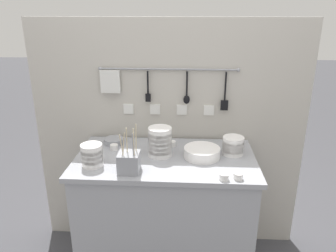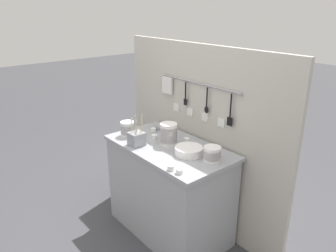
% 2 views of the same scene
% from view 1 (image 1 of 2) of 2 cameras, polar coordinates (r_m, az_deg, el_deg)
% --- Properties ---
extents(counter, '(1.12, 0.63, 0.86)m').
position_cam_1_polar(counter, '(2.27, -0.44, -15.17)').
color(counter, '#9EA0A8').
rests_on(counter, ground).
extents(back_wall, '(1.92, 0.08, 1.68)m').
position_cam_1_polar(back_wall, '(2.38, 0.08, -2.09)').
color(back_wall, '#BCB7AD').
rests_on(back_wall, ground).
extents(bowl_stack_back_corner, '(0.15, 0.15, 0.19)m').
position_cam_1_polar(bowl_stack_back_corner, '(2.04, -1.41, -2.76)').
color(bowl_stack_back_corner, white).
rests_on(bowl_stack_back_corner, counter).
extents(bowl_stack_wide_centre, '(0.13, 0.13, 0.13)m').
position_cam_1_polar(bowl_stack_wide_centre, '(1.97, -13.09, -4.96)').
color(bowl_stack_wide_centre, white).
rests_on(bowl_stack_wide_centre, counter).
extents(bowl_stack_nested_right, '(0.13, 0.13, 0.12)m').
position_cam_1_polar(bowl_stack_nested_right, '(2.11, 11.26, -3.37)').
color(bowl_stack_nested_right, white).
rests_on(bowl_stack_nested_right, counter).
extents(plate_stack, '(0.23, 0.23, 0.06)m').
position_cam_1_polar(plate_stack, '(2.05, 5.93, -4.61)').
color(plate_stack, white).
rests_on(plate_stack, counter).
extents(steel_mixing_bowl, '(0.13, 0.13, 0.04)m').
position_cam_1_polar(steel_mixing_bowl, '(2.28, -9.42, -2.57)').
color(steel_mixing_bowl, '#93969E').
rests_on(steel_mixing_bowl, counter).
extents(cutlery_caddy, '(0.12, 0.12, 0.28)m').
position_cam_1_polar(cutlery_caddy, '(1.87, -6.80, -6.22)').
color(cutlery_caddy, '#93969E').
rests_on(cutlery_caddy, counter).
extents(cup_mid_row, '(0.05, 0.05, 0.04)m').
position_cam_1_polar(cup_mid_row, '(1.84, 12.13, -8.53)').
color(cup_mid_row, white).
rests_on(cup_mid_row, counter).
extents(cup_centre, '(0.05, 0.05, 0.04)m').
position_cam_1_polar(cup_centre, '(2.18, -9.38, -3.64)').
color(cup_centre, white).
rests_on(cup_centre, counter).
extents(cup_edge_far, '(0.05, 0.05, 0.04)m').
position_cam_1_polar(cup_edge_far, '(1.82, 9.73, -8.70)').
color(cup_edge_far, white).
rests_on(cup_edge_far, counter).
extents(cup_by_caddy, '(0.05, 0.05, 0.04)m').
position_cam_1_polar(cup_by_caddy, '(2.07, -6.18, -4.77)').
color(cup_by_caddy, white).
rests_on(cup_by_caddy, counter).
extents(cup_edge_near, '(0.05, 0.05, 0.04)m').
position_cam_1_polar(cup_edge_near, '(2.20, 0.69, -3.10)').
color(cup_edge_near, white).
rests_on(cup_edge_near, counter).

